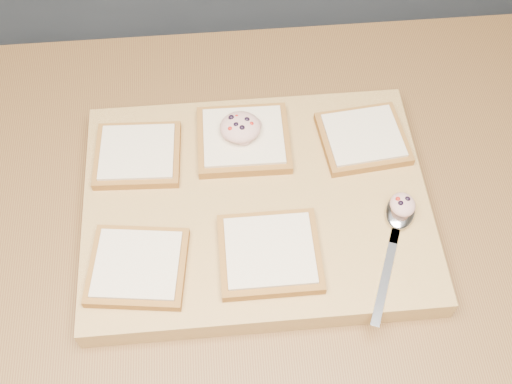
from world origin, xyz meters
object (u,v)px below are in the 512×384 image
cutting_board (256,205)px  spoon (398,220)px  bread_far_center (243,139)px  tuna_salad_dollop (240,127)px

cutting_board → spoon: (0.19, -0.05, 0.02)m
cutting_board → spoon: spoon is taller
bread_far_center → cutting_board: bearing=-84.3°
bread_far_center → spoon: bread_far_center is taller
spoon → tuna_salad_dollop: bearing=142.1°
bread_far_center → spoon: bearing=-37.7°
tuna_salad_dollop → spoon: size_ratio=0.30×
cutting_board → bread_far_center: size_ratio=3.53×
bread_far_center → spoon: size_ratio=0.69×
tuna_salad_dollop → spoon: (0.20, -0.16, -0.03)m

